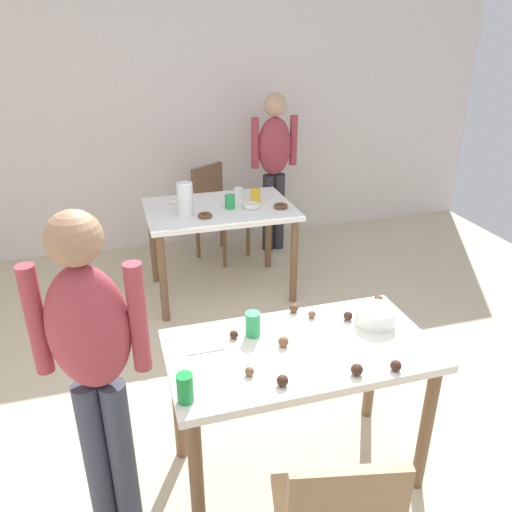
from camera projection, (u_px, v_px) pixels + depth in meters
ground_plane at (288, 473)px, 2.59m from camera, size 6.40×6.40×0.00m
wall_back at (178, 112)px, 4.83m from camera, size 6.40×0.10×2.60m
dining_table_near at (300, 367)px, 2.35m from camera, size 1.20×0.64×0.75m
dining_table_far at (220, 219)px, 4.07m from camera, size 1.15×0.79×0.75m
chair_far_table at (216, 206)px, 4.81m from camera, size 0.56×0.56×0.87m
person_girl_near at (93, 356)px, 1.99m from camera, size 0.45×0.27×1.50m
person_adult_far at (274, 160)px, 4.77m from camera, size 0.45×0.22×1.51m
mixing_bowl at (376, 316)px, 2.46m from camera, size 0.19×0.19×0.08m
soda_can at (185, 388)px, 1.95m from camera, size 0.07×0.07×0.12m
fork_near at (206, 351)px, 2.26m from camera, size 0.17×0.02×0.01m
cup_near_0 at (253, 324)px, 2.36m from camera, size 0.07×0.07×0.12m
cake_ball_0 at (234, 335)px, 2.35m from camera, size 0.04×0.04×0.04m
cake_ball_1 at (378, 300)px, 2.64m from camera, size 0.05×0.05×0.05m
cake_ball_2 at (357, 370)px, 2.11m from camera, size 0.05×0.05×0.05m
cake_ball_3 at (283, 342)px, 2.29m from camera, size 0.05×0.05×0.05m
cake_ball_4 at (312, 314)px, 2.52m from camera, size 0.04×0.04×0.04m
cake_ball_5 at (348, 316)px, 2.50m from camera, size 0.05×0.05×0.05m
cake_ball_6 at (249, 371)px, 2.11m from camera, size 0.04×0.04×0.04m
cake_ball_7 at (282, 381)px, 2.04m from camera, size 0.05×0.05×0.05m
cake_ball_8 at (396, 366)px, 2.13m from camera, size 0.05×0.05×0.05m
cake_ball_9 at (294, 308)px, 2.56m from camera, size 0.04×0.04×0.04m
pitcher_far at (185, 200)px, 3.79m from camera, size 0.12×0.12×0.26m
cup_far_0 at (256, 196)px, 4.11m from camera, size 0.08×0.08×0.11m
cup_far_1 at (230, 202)px, 3.98m from camera, size 0.08×0.08×0.11m
cup_far_2 at (238, 194)px, 4.18m from camera, size 0.07×0.07×0.10m
donut_far_0 at (175, 200)px, 4.12m from camera, size 0.11×0.11×0.03m
donut_far_1 at (205, 215)px, 3.81m from camera, size 0.11×0.11×0.03m
donut_far_2 at (281, 206)px, 3.99m from camera, size 0.11×0.11×0.03m
donut_far_3 at (251, 205)px, 4.00m from camera, size 0.14×0.14×0.04m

